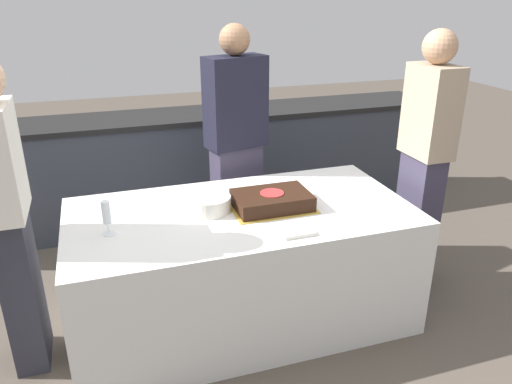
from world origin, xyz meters
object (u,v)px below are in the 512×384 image
(cake, at_px, (272,200))
(wine_glass, at_px, (106,214))
(person_cutting_cake, at_px, (236,146))
(person_seated_left, at_px, (7,215))
(plate_stack, at_px, (210,204))
(person_seated_right, at_px, (424,162))

(cake, relative_size, wine_glass, 2.56)
(person_cutting_cake, xyz_separation_m, person_seated_left, (-1.37, -0.71, -0.01))
(person_seated_left, bearing_deg, plate_stack, -87.68)
(wine_glass, distance_m, person_cutting_cake, 1.20)
(person_seated_left, height_order, person_seated_right, person_seated_right)
(person_cutting_cake, bearing_deg, person_seated_right, 130.90)
(person_cutting_cake, bearing_deg, wine_glass, 26.95)
(person_seated_left, xyz_separation_m, person_seated_right, (2.38, 0.00, 0.02))
(cake, relative_size, person_seated_left, 0.29)
(person_seated_right, bearing_deg, person_cutting_cake, -125.14)
(person_seated_left, bearing_deg, wine_glass, -98.75)
(plate_stack, distance_m, wine_glass, 0.57)
(wine_glass, xyz_separation_m, person_seated_right, (1.92, 0.07, 0.04))
(cake, height_order, wine_glass, wine_glass)
(wine_glass, bearing_deg, plate_stack, 11.44)
(plate_stack, bearing_deg, person_cutting_cake, 62.56)
(wine_glass, distance_m, person_seated_right, 1.92)
(plate_stack, bearing_deg, wine_glass, -168.56)
(plate_stack, relative_size, person_cutting_cake, 0.14)
(cake, bearing_deg, person_seated_left, 179.16)
(plate_stack, relative_size, wine_glass, 1.31)
(cake, relative_size, person_cutting_cake, 0.28)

